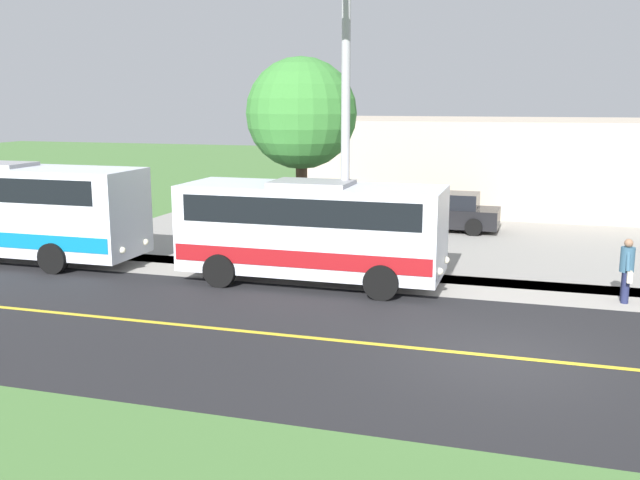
{
  "coord_description": "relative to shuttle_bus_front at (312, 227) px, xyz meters",
  "views": [
    {
      "loc": [
        13.67,
        0.4,
        4.92
      ],
      "look_at": [
        -3.5,
        -4.77,
        1.4
      ],
      "focal_mm": 40.1,
      "sensor_mm": 36.0,
      "label": 1
    }
  ],
  "objects": [
    {
      "name": "road_centre_line",
      "position": [
        4.53,
        5.31,
        -1.53
      ],
      "size": [
        0.16,
        100.0,
        0.0
      ],
      "primitive_type": "cube",
      "color": "gold",
      "rests_on": "ground"
    },
    {
      "name": "parked_car_near",
      "position": [
        -9.14,
        2.38,
        -0.85
      ],
      "size": [
        2.08,
        4.43,
        1.45
      ],
      "color": "black",
      "rests_on": "ground"
    },
    {
      "name": "sidewalk",
      "position": [
        -0.67,
        5.31,
        -1.54
      ],
      "size": [
        2.4,
        100.0,
        0.01
      ],
      "primitive_type": "cube",
      "color": "#9E9991",
      "rests_on": "ground"
    },
    {
      "name": "ground_plane",
      "position": [
        4.53,
        5.31,
        -1.54
      ],
      "size": [
        120.0,
        120.0,
        0.0
      ],
      "primitive_type": "plane",
      "color": "#477238"
    },
    {
      "name": "shuttle_bus_front",
      "position": [
        0.0,
        0.0,
        0.0
      ],
      "size": [
        2.71,
        7.21,
        2.79
      ],
      "color": "silver",
      "rests_on": "ground"
    },
    {
      "name": "parking_lot_surface",
      "position": [
        -7.87,
        8.31,
        -1.54
      ],
      "size": [
        14.0,
        36.0,
        0.01
      ],
      "primitive_type": "cube",
      "color": "gray",
      "rests_on": "ground"
    },
    {
      "name": "street_light_pole",
      "position": [
        -0.35,
        0.8,
        2.9
      ],
      "size": [
        1.97,
        0.24,
        8.07
      ],
      "color": "#9E9EA3",
      "rests_on": "ground"
    },
    {
      "name": "tree_curbside",
      "position": [
        -2.87,
        -1.23,
        2.96
      ],
      "size": [
        3.41,
        3.41,
        6.23
      ],
      "color": "brown",
      "rests_on": "ground"
    },
    {
      "name": "road_surface",
      "position": [
        4.53,
        5.31,
        -1.53
      ],
      "size": [
        8.0,
        100.0,
        0.01
      ],
      "primitive_type": "cube",
      "color": "black",
      "rests_on": "ground"
    },
    {
      "name": "pedestrian_with_bags",
      "position": [
        -0.31,
        8.01,
        -0.69
      ],
      "size": [
        0.72,
        0.34,
        1.6
      ],
      "color": "#1E2347",
      "rests_on": "ground"
    },
    {
      "name": "commercial_building",
      "position": [
        -16.87,
        5.67,
        0.48
      ],
      "size": [
        10.0,
        19.5,
        4.04
      ],
      "primitive_type": "cube",
      "color": "#B7A893",
      "rests_on": "ground"
    }
  ]
}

